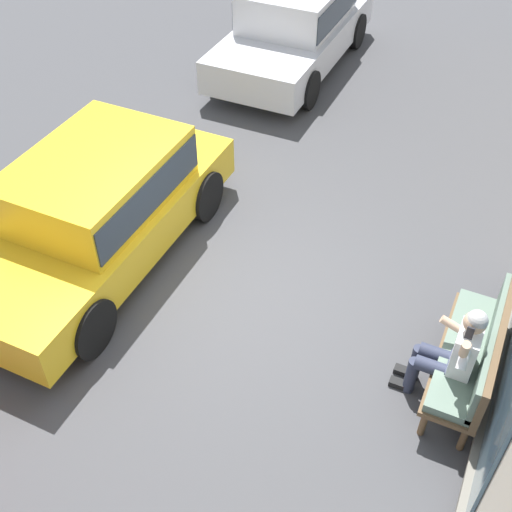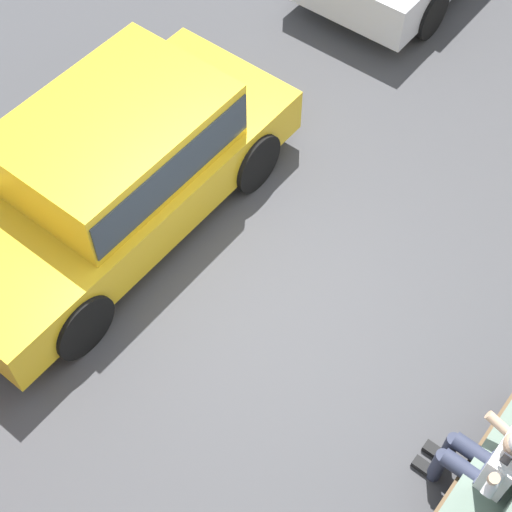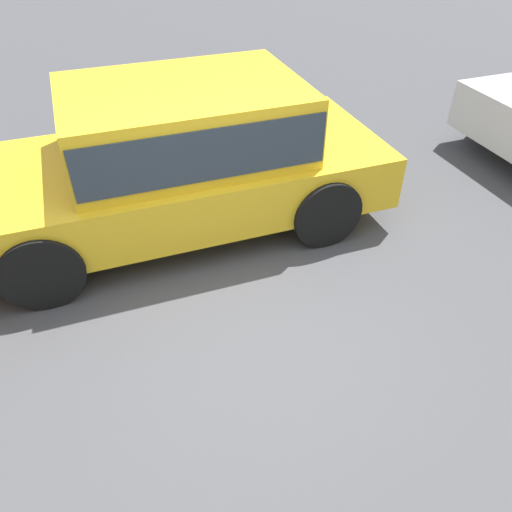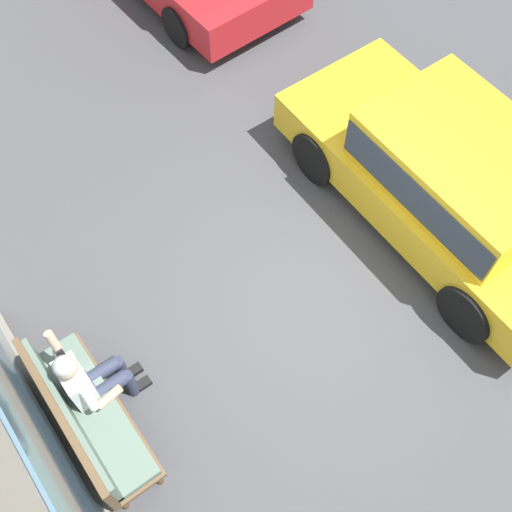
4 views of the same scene
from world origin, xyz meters
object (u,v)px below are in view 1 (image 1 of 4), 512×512
parked_car_mid (97,204)px  bench (478,351)px  person_on_phone (453,353)px  parked_car_near (295,23)px

parked_car_mid → bench: bearing=88.7°
bench → person_on_phone: size_ratio=1.33×
parked_car_near → parked_car_mid: size_ratio=1.00×
person_on_phone → parked_car_near: bearing=-145.6°
bench → person_on_phone: bearing=-42.7°
bench → parked_car_near: bearing=-143.2°
person_on_phone → parked_car_near: 7.58m
parked_car_near → parked_car_mid: 5.91m
bench → parked_car_near: size_ratio=0.42×
bench → parked_car_mid: (-0.10, -4.65, 0.25)m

